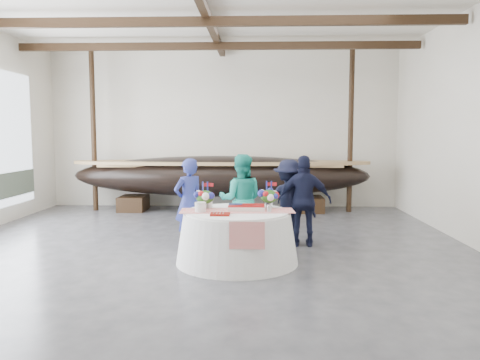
{
  "coord_description": "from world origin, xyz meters",
  "views": [
    {
      "loc": [
        0.95,
        -7.63,
        2.12
      ],
      "look_at": [
        0.65,
        1.35,
        1.23
      ],
      "focal_mm": 35.0,
      "sensor_mm": 36.0,
      "label": 1
    }
  ],
  "objects": [
    {
      "name": "longboat_display",
      "position": [
        -0.01,
        5.1,
        0.97
      ],
      "size": [
        8.13,
        1.63,
        1.52
      ],
      "color": "black",
      "rests_on": "ground"
    },
    {
      "name": "tabletop_items",
      "position": [
        0.6,
        0.13,
        1.01
      ],
      "size": [
        1.89,
        1.0,
        0.4
      ],
      "color": "red",
      "rests_on": "banquet_table"
    },
    {
      "name": "pavilion_structure",
      "position": [
        0.0,
        0.86,
        4.0
      ],
      "size": [
        9.8,
        11.76,
        4.5
      ],
      "color": "black",
      "rests_on": "ground"
    },
    {
      "name": "guest_woman_blue",
      "position": [
        -0.31,
        1.07,
        0.83
      ],
      "size": [
        0.72,
        0.69,
        1.66
      ],
      "primitive_type": "imported",
      "rotation": [
        0.0,
        0.0,
        3.82
      ],
      "color": "navy",
      "rests_on": "ground"
    },
    {
      "name": "floor",
      "position": [
        0.0,
        0.0,
        0.0
      ],
      "size": [
        10.0,
        12.0,
        0.01
      ],
      "primitive_type": "cube",
      "color": "#3D3D42",
      "rests_on": "ground"
    },
    {
      "name": "guest_man_left",
      "position": [
        1.6,
        1.41,
        0.81
      ],
      "size": [
        1.17,
        0.85,
        1.63
      ],
      "primitive_type": "imported",
      "rotation": [
        0.0,
        0.0,
        2.89
      ],
      "color": "black",
      "rests_on": "ground"
    },
    {
      "name": "guest_woman_teal",
      "position": [
        0.67,
        1.19,
        0.87
      ],
      "size": [
        0.86,
        0.67,
        1.74
      ],
      "primitive_type": "imported",
      "rotation": [
        0.0,
        0.0,
        3.13
      ],
      "color": "teal",
      "rests_on": "ground"
    },
    {
      "name": "wall_back",
      "position": [
        0.0,
        6.0,
        2.25
      ],
      "size": [
        10.0,
        0.02,
        4.5
      ],
      "primitive_type": "cube",
      "color": "silver",
      "rests_on": "ground"
    },
    {
      "name": "guest_man_right",
      "position": [
        1.87,
        1.13,
        0.86
      ],
      "size": [
        1.04,
        0.49,
        1.72
      ],
      "primitive_type": "imported",
      "rotation": [
        0.0,
        0.0,
        3.07
      ],
      "color": "black",
      "rests_on": "ground"
    },
    {
      "name": "banquet_table",
      "position": [
        0.65,
        -0.05,
        0.43
      ],
      "size": [
        2.01,
        2.01,
        0.86
      ],
      "color": "white",
      "rests_on": "ground"
    }
  ]
}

